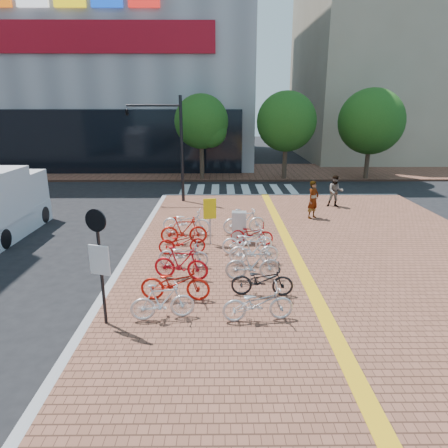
{
  "coord_description": "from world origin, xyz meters",
  "views": [
    {
      "loc": [
        -0.66,
        -11.45,
        5.33
      ],
      "look_at": [
        -0.54,
        2.01,
        1.3
      ],
      "focal_mm": 32.0,
      "sensor_mm": 36.0,
      "label": 1
    }
  ],
  "objects_px": {
    "bike_1": "(175,283)",
    "yellow_sign": "(210,213)",
    "bike_3": "(183,254)",
    "bike_2": "(181,263)",
    "traffic_light_pole": "(157,130)",
    "bike_6": "(186,222)",
    "notice_sign": "(99,254)",
    "bike_4": "(182,242)",
    "pedestrian_b": "(335,191)",
    "utility_box": "(239,227)",
    "bike_5": "(184,230)",
    "bike_11": "(247,241)",
    "bike_7": "(258,303)",
    "pedestrian_a": "(313,200)",
    "bike_10": "(254,250)",
    "bike_13": "(244,221)",
    "bike_12": "(252,234)",
    "bike_0": "(163,302)",
    "bike_9": "(253,264)",
    "bike_8": "(262,280)"
  },
  "relations": [
    {
      "from": "bike_1",
      "to": "yellow_sign",
      "type": "relative_size",
      "value": 1.06
    },
    {
      "from": "bike_3",
      "to": "bike_2",
      "type": "bearing_deg",
      "value": -174.14
    },
    {
      "from": "traffic_light_pole",
      "to": "bike_3",
      "type": "bearing_deg",
      "value": -77.18
    },
    {
      "from": "bike_6",
      "to": "yellow_sign",
      "type": "height_order",
      "value": "yellow_sign"
    },
    {
      "from": "notice_sign",
      "to": "traffic_light_pole",
      "type": "relative_size",
      "value": 0.52
    },
    {
      "from": "bike_4",
      "to": "bike_1",
      "type": "bearing_deg",
      "value": 175.27
    },
    {
      "from": "pedestrian_b",
      "to": "utility_box",
      "type": "distance_m",
      "value": 7.76
    },
    {
      "from": "bike_5",
      "to": "bike_11",
      "type": "height_order",
      "value": "bike_5"
    },
    {
      "from": "bike_1",
      "to": "utility_box",
      "type": "distance_m",
      "value": 5.22
    },
    {
      "from": "bike_7",
      "to": "pedestrian_a",
      "type": "height_order",
      "value": "pedestrian_a"
    },
    {
      "from": "bike_3",
      "to": "utility_box",
      "type": "bearing_deg",
      "value": -32.9
    },
    {
      "from": "bike_10",
      "to": "bike_13",
      "type": "bearing_deg",
      "value": -0.41
    },
    {
      "from": "bike_11",
      "to": "utility_box",
      "type": "height_order",
      "value": "utility_box"
    },
    {
      "from": "bike_10",
      "to": "notice_sign",
      "type": "relative_size",
      "value": 0.58
    },
    {
      "from": "bike_6",
      "to": "bike_12",
      "type": "xyz_separation_m",
      "value": [
        2.62,
        -1.3,
        -0.1
      ]
    },
    {
      "from": "bike_11",
      "to": "bike_3",
      "type": "bearing_deg",
      "value": 111.87
    },
    {
      "from": "bike_5",
      "to": "notice_sign",
      "type": "relative_size",
      "value": 0.61
    },
    {
      "from": "bike_7",
      "to": "bike_11",
      "type": "bearing_deg",
      "value": -6.71
    },
    {
      "from": "notice_sign",
      "to": "pedestrian_a",
      "type": "bearing_deg",
      "value": 52.92
    },
    {
      "from": "bike_1",
      "to": "bike_5",
      "type": "relative_size",
      "value": 1.06
    },
    {
      "from": "bike_0",
      "to": "yellow_sign",
      "type": "relative_size",
      "value": 0.89
    },
    {
      "from": "bike_10",
      "to": "utility_box",
      "type": "relative_size",
      "value": 1.38
    },
    {
      "from": "bike_5",
      "to": "bike_11",
      "type": "distance_m",
      "value": 2.62
    },
    {
      "from": "bike_13",
      "to": "bike_4",
      "type": "bearing_deg",
      "value": 124.05
    },
    {
      "from": "bike_1",
      "to": "bike_9",
      "type": "bearing_deg",
      "value": -57.25
    },
    {
      "from": "bike_5",
      "to": "bike_9",
      "type": "height_order",
      "value": "bike_5"
    },
    {
      "from": "bike_1",
      "to": "bike_13",
      "type": "height_order",
      "value": "bike_13"
    },
    {
      "from": "bike_7",
      "to": "notice_sign",
      "type": "distance_m",
      "value": 4.01
    },
    {
      "from": "bike_2",
      "to": "bike_3",
      "type": "height_order",
      "value": "bike_2"
    },
    {
      "from": "bike_8",
      "to": "bike_12",
      "type": "xyz_separation_m",
      "value": [
        0.04,
        4.31,
        -0.03
      ]
    },
    {
      "from": "bike_2",
      "to": "bike_10",
      "type": "distance_m",
      "value": 2.61
    },
    {
      "from": "bike_9",
      "to": "bike_13",
      "type": "height_order",
      "value": "bike_13"
    },
    {
      "from": "bike_0",
      "to": "bike_10",
      "type": "xyz_separation_m",
      "value": [
        2.56,
        3.57,
        0.03
      ]
    },
    {
      "from": "bike_3",
      "to": "utility_box",
      "type": "xyz_separation_m",
      "value": [
        1.95,
        2.51,
        0.17
      ]
    },
    {
      "from": "bike_10",
      "to": "yellow_sign",
      "type": "xyz_separation_m",
      "value": [
        -1.51,
        2.06,
        0.75
      ]
    },
    {
      "from": "pedestrian_b",
      "to": "traffic_light_pole",
      "type": "xyz_separation_m",
      "value": [
        -9.44,
        1.35,
        3.08
      ]
    },
    {
      "from": "bike_9",
      "to": "notice_sign",
      "type": "distance_m",
      "value": 4.79
    },
    {
      "from": "bike_2",
      "to": "bike_8",
      "type": "height_order",
      "value": "bike_2"
    },
    {
      "from": "bike_5",
      "to": "pedestrian_a",
      "type": "relative_size",
      "value": 1.01
    },
    {
      "from": "bike_2",
      "to": "bike_12",
      "type": "bearing_deg",
      "value": -25.47
    },
    {
      "from": "utility_box",
      "to": "bike_0",
      "type": "bearing_deg",
      "value": -110.28
    },
    {
      "from": "bike_9",
      "to": "bike_4",
      "type": "bearing_deg",
      "value": 43.59
    },
    {
      "from": "bike_5",
      "to": "bike_9",
      "type": "xyz_separation_m",
      "value": [
        2.41,
        -3.37,
        -0.03
      ]
    },
    {
      "from": "bike_6",
      "to": "pedestrian_a",
      "type": "height_order",
      "value": "pedestrian_a"
    },
    {
      "from": "bike_4",
      "to": "bike_10",
      "type": "bearing_deg",
      "value": -119.22
    },
    {
      "from": "bike_7",
      "to": "bike_13",
      "type": "bearing_deg",
      "value": -6.71
    },
    {
      "from": "pedestrian_a",
      "to": "yellow_sign",
      "type": "height_order",
      "value": "yellow_sign"
    },
    {
      "from": "bike_2",
      "to": "bike_11",
      "type": "height_order",
      "value": "bike_2"
    },
    {
      "from": "bike_1",
      "to": "bike_12",
      "type": "bearing_deg",
      "value": -25.43
    },
    {
      "from": "bike_0",
      "to": "bike_6",
      "type": "height_order",
      "value": "bike_6"
    }
  ]
}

